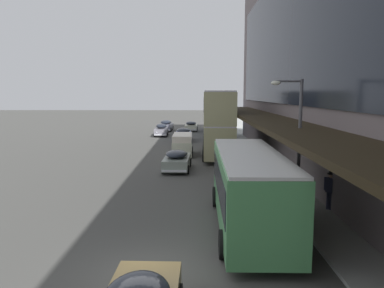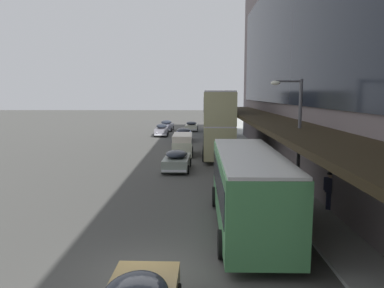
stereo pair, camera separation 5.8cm
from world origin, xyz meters
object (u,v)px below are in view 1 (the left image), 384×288
at_px(transit_bus_kerbside_front, 218,121).
at_px(street_lamp, 296,133).
at_px(sedan_second_near, 183,134).
at_px(vw_van, 183,143).
at_px(transit_bus_kerbside_rear, 216,121).
at_px(pedestrian_at_kerb, 330,189).
at_px(sedan_lead_near, 161,130).
at_px(sedan_trailing_near, 166,126).
at_px(sedan_far_back, 191,126).
at_px(fire_hydrant, 277,178).
at_px(sedan_second_mid, 212,124).
at_px(sedan_lead_mid, 177,160).
at_px(transit_bus_kerbside_far, 249,185).

height_order(transit_bus_kerbside_front, street_lamp, street_lamp).
bearing_deg(sedan_second_near, transit_bus_kerbside_front, -71.82).
bearing_deg(transit_bus_kerbside_front, vw_van, 178.38).
distance_m(transit_bus_kerbside_rear, pedestrian_at_kerb, 35.45).
relative_size(transit_bus_kerbside_front, sedan_lead_near, 2.54).
relative_size(sedan_trailing_near, pedestrian_at_kerb, 2.70).
bearing_deg(sedan_second_near, pedestrian_at_kerb, -74.10).
relative_size(sedan_trailing_near, sedan_far_back, 1.13).
relative_size(transit_bus_kerbside_rear, vw_van, 2.34).
xyz_separation_m(transit_bus_kerbside_front, sedan_far_back, (-2.78, 22.81, -2.44)).
bearing_deg(pedestrian_at_kerb, transit_bus_kerbside_front, 104.41).
xyz_separation_m(transit_bus_kerbside_rear, sedan_far_back, (-3.51, 4.46, -1.14)).
distance_m(vw_van, street_lamp, 17.93).
distance_m(sedan_second_near, fire_hydrant, 23.57).
xyz_separation_m(transit_bus_kerbside_front, transit_bus_kerbside_rear, (0.72, 18.35, -1.31)).
bearing_deg(street_lamp, sedan_second_mid, 92.89).
bearing_deg(street_lamp, sedan_far_back, 97.91).
xyz_separation_m(sedan_far_back, sedan_lead_near, (-3.96, -6.78, 0.05)).
bearing_deg(vw_van, sedan_second_near, 91.46).
xyz_separation_m(sedan_second_mid, sedan_lead_mid, (-3.99, -33.39, -0.03)).
distance_m(transit_bus_kerbside_front, sedan_far_back, 23.11).
relative_size(vw_van, street_lamp, 0.74).
bearing_deg(sedan_far_back, sedan_second_near, -93.81).
distance_m(sedan_second_near, vw_van, 10.81).
xyz_separation_m(transit_bus_kerbside_front, sedan_lead_near, (-6.74, 16.04, -2.39)).
distance_m(sedan_far_back, vw_van, 22.73).
relative_size(transit_bus_kerbside_far, pedestrian_at_kerb, 5.05).
xyz_separation_m(transit_bus_kerbside_rear, sedan_second_near, (-4.30, -7.46, -1.11)).
height_order(sedan_trailing_near, sedan_lead_near, sedan_trailing_near).
relative_size(sedan_lead_mid, sedan_second_near, 1.01).
relative_size(sedan_lead_mid, pedestrian_at_kerb, 2.49).
xyz_separation_m(street_lamp, fire_hydrant, (0.24, 4.83, -3.31)).
xyz_separation_m(sedan_far_back, street_lamp, (5.48, -39.41, 3.05)).
bearing_deg(transit_bus_kerbside_front, sedan_far_back, 96.95).
bearing_deg(sedan_trailing_near, sedan_second_mid, 26.53).
xyz_separation_m(sedan_lead_near, street_lamp, (9.43, -32.63, 3.00)).
distance_m(transit_bus_kerbside_front, sedan_trailing_near, 24.02).
height_order(vw_van, fire_hydrant, vw_van).
distance_m(sedan_lead_near, street_lamp, 34.10).
distance_m(transit_bus_kerbside_rear, street_lamp, 35.05).
relative_size(sedan_lead_near, sedan_second_near, 0.94).
relative_size(transit_bus_kerbside_far, street_lamp, 1.51).
height_order(transit_bus_kerbside_far, pedestrian_at_kerb, transit_bus_kerbside_far).
bearing_deg(transit_bus_kerbside_rear, pedestrian_at_kerb, -84.14).
relative_size(transit_bus_kerbside_far, sedan_lead_near, 2.16).
bearing_deg(sedan_lead_mid, pedestrian_at_kerb, -52.12).
relative_size(transit_bus_kerbside_rear, sedan_second_near, 2.32).
distance_m(transit_bus_kerbside_rear, transit_bus_kerbside_far, 37.46).
distance_m(transit_bus_kerbside_rear, sedan_second_near, 8.68).
distance_m(transit_bus_kerbside_far, pedestrian_at_kerb, 4.77).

